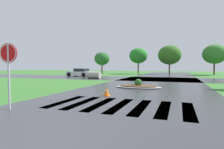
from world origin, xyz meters
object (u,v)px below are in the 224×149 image
drainage_pipe_stack (94,75)px  car_silver_hatch (80,73)px  median_island (138,86)px  stop_sign (8,60)px  traffic_cone (107,91)px

drainage_pipe_stack → car_silver_hatch: bearing=137.1°
drainage_pipe_stack → median_island: bearing=-46.9°
drainage_pipe_stack → stop_sign: bearing=-75.2°
median_island → drainage_pipe_stack: size_ratio=2.01×
car_silver_hatch → stop_sign: bearing=119.0°
drainage_pipe_stack → traffic_cone: size_ratio=3.40×
median_island → car_silver_hatch: bearing=134.6°
median_island → traffic_cone: 4.62m
median_island → drainage_pipe_stack: (-7.67, 8.19, 0.34)m
median_island → stop_sign: bearing=-109.7°
car_silver_hatch → drainage_pipe_stack: size_ratio=2.47×
median_island → drainage_pipe_stack: bearing=133.1°
median_island → traffic_cone: (-0.85, -4.54, 0.12)m
car_silver_hatch → traffic_cone: size_ratio=8.39×
stop_sign → traffic_cone: 5.17m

